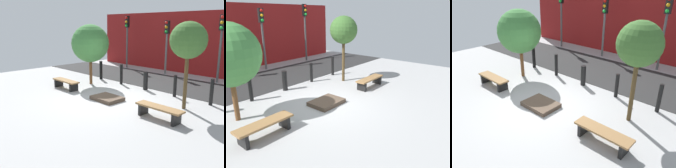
# 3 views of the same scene
# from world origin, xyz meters

# --- Properties ---
(ground_plane) EXTENTS (18.00, 18.00, 0.00)m
(ground_plane) POSITION_xyz_m (0.00, 0.00, 0.00)
(ground_plane) COLOR #A1A1A1
(road_strip) EXTENTS (18.00, 3.40, 0.01)m
(road_strip) POSITION_xyz_m (0.00, 4.32, 0.01)
(road_strip) COLOR #282828
(road_strip) RESTS_ON ground
(bench_left) EXTENTS (1.63, 0.45, 0.43)m
(bench_left) POSITION_xyz_m (-2.70, -0.26, 0.31)
(bench_left) COLOR black
(bench_left) RESTS_ON ground
(bench_right) EXTENTS (1.66, 0.44, 0.43)m
(bench_right) POSITION_xyz_m (2.70, -0.26, 0.31)
(bench_right) COLOR black
(bench_right) RESTS_ON ground
(planter_bed) EXTENTS (1.19, 0.89, 0.15)m
(planter_bed) POSITION_xyz_m (0.00, -0.06, 0.07)
(planter_bed) COLOR brown
(planter_bed) RESTS_ON ground
(tree_behind_left_bench) EXTENTS (1.88, 1.88, 3.01)m
(tree_behind_left_bench) POSITION_xyz_m (-2.70, 1.26, 2.06)
(tree_behind_left_bench) COLOR brown
(tree_behind_left_bench) RESTS_ON ground
(tree_behind_right_bench) EXTENTS (1.28, 1.28, 3.11)m
(tree_behind_right_bench) POSITION_xyz_m (2.70, 1.26, 2.44)
(tree_behind_right_bench) COLOR #4D3A20
(tree_behind_right_bench) RESTS_ON ground
(bollard_left) EXTENTS (0.15, 0.15, 1.02)m
(bollard_left) POSITION_xyz_m (-1.59, 2.37, 0.51)
(bollard_left) COLOR black
(bollard_left) RESTS_ON ground
(bollard_center) EXTENTS (0.22, 0.22, 0.86)m
(bollard_center) POSITION_xyz_m (0.00, 2.37, 0.43)
(bollard_center) COLOR black
(bollard_center) RESTS_ON ground
(bollard_right) EXTENTS (0.14, 0.14, 0.93)m
(bollard_right) POSITION_xyz_m (1.59, 2.37, 0.46)
(bollard_right) COLOR black
(bollard_right) RESTS_ON ground
(bollard_far_right) EXTENTS (0.14, 0.14, 1.01)m
(bollard_far_right) POSITION_xyz_m (3.18, 2.37, 0.51)
(bollard_far_right) COLOR black
(bollard_far_right) RESTS_ON ground
(traffic_light_mid_east) EXTENTS (0.28, 0.27, 3.47)m
(traffic_light_mid_east) POSITION_xyz_m (1.64, 6.30, 2.41)
(traffic_light_mid_east) COLOR #4F4F4F
(traffic_light_mid_east) RESTS_ON ground
(traffic_light_east) EXTENTS (0.28, 0.27, 3.77)m
(traffic_light_east) POSITION_xyz_m (4.93, 6.30, 2.60)
(traffic_light_east) COLOR #484848
(traffic_light_east) RESTS_ON ground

